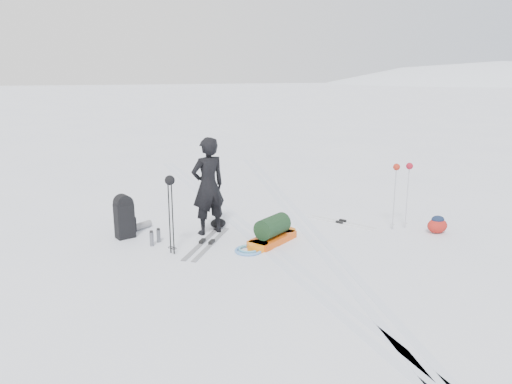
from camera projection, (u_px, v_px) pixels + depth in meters
ground at (263, 243)px, 9.78m from camera, size 200.00×200.00×0.00m
snow_hill_backdrop at (396, 371)px, 122.53m from camera, size 359.50×192.00×162.45m
ski_tracks at (277, 227)px, 10.76m from camera, size 3.38×17.97×0.01m
skier at (208, 186)px, 10.12m from camera, size 0.84×0.67×2.01m
pulk_sled at (272, 233)px, 9.75m from camera, size 1.36×1.15×0.53m
expedition_rucksack at (126, 217)px, 10.05m from camera, size 0.80×0.84×0.90m
ski_poles_black at (170, 190)px, 8.93m from camera, size 0.18×0.19×1.48m
ski_poles_silver at (402, 174)px, 10.37m from camera, size 0.45×0.14×1.42m
touring_skis_grey at (207, 243)px, 9.74m from camera, size 1.28×1.81×0.07m
touring_skis_white at (341, 222)px, 11.04m from camera, size 1.10×1.43×0.06m
rope_coil at (249, 250)px, 9.32m from camera, size 0.52×0.52×0.06m
small_daypack at (437, 225)px, 10.33m from camera, size 0.54×0.52×0.37m
thermos_pair at (155, 237)px, 9.68m from camera, size 0.23×0.26×0.31m
stuff_sack at (218, 223)px, 10.67m from camera, size 0.39×0.33×0.21m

